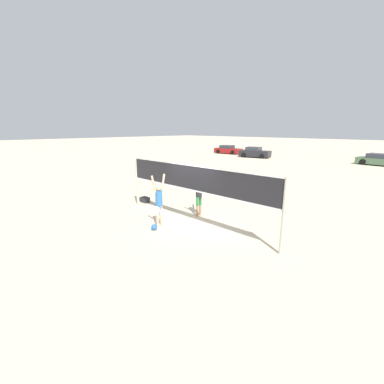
{
  "coord_description": "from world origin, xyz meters",
  "views": [
    {
      "loc": [
        7.05,
        -7.36,
        3.91
      ],
      "look_at": [
        0.0,
        0.0,
        1.37
      ],
      "focal_mm": 24.0,
      "sensor_mm": 36.0,
      "label": 1
    }
  ],
  "objects_px": {
    "parked_car_mid": "(255,153)",
    "parked_car_far": "(228,150)",
    "player_spiker": "(159,199)",
    "gear_bag": "(145,200)",
    "volleyball_net": "(192,182)",
    "player_blocker": "(199,191)",
    "volleyball": "(154,227)",
    "parked_car_near": "(379,160)"
  },
  "relations": [
    {
      "from": "volleyball_net",
      "to": "parked_car_far",
      "type": "relative_size",
      "value": 1.81
    },
    {
      "from": "volleyball_net",
      "to": "player_blocker",
      "type": "bearing_deg",
      "value": 116.43
    },
    {
      "from": "volleyball_net",
      "to": "gear_bag",
      "type": "relative_size",
      "value": 17.07
    },
    {
      "from": "parked_car_near",
      "to": "parked_car_mid",
      "type": "relative_size",
      "value": 1.02
    },
    {
      "from": "volleyball_net",
      "to": "parked_car_mid",
      "type": "xyz_separation_m",
      "value": [
        -11.36,
        24.38,
        -1.13
      ]
    },
    {
      "from": "volleyball",
      "to": "parked_car_near",
      "type": "bearing_deg",
      "value": 83.7
    },
    {
      "from": "volleyball",
      "to": "parked_car_far",
      "type": "bearing_deg",
      "value": 120.93
    },
    {
      "from": "parked_car_near",
      "to": "volleyball_net",
      "type": "bearing_deg",
      "value": -87.51
    },
    {
      "from": "player_spiker",
      "to": "gear_bag",
      "type": "height_order",
      "value": "player_spiker"
    },
    {
      "from": "volleyball",
      "to": "gear_bag",
      "type": "relative_size",
      "value": 0.52
    },
    {
      "from": "parked_car_near",
      "to": "parked_car_mid",
      "type": "distance_m",
      "value": 14.08
    },
    {
      "from": "volleyball_net",
      "to": "parked_car_far",
      "type": "height_order",
      "value": "volleyball_net"
    },
    {
      "from": "gear_bag",
      "to": "parked_car_far",
      "type": "bearing_deg",
      "value": 117.12
    },
    {
      "from": "player_blocker",
      "to": "parked_car_mid",
      "type": "relative_size",
      "value": 0.51
    },
    {
      "from": "player_spiker",
      "to": "parked_car_mid",
      "type": "height_order",
      "value": "player_spiker"
    },
    {
      "from": "volleyball",
      "to": "gear_bag",
      "type": "distance_m",
      "value": 4.09
    },
    {
      "from": "player_spiker",
      "to": "parked_car_far",
      "type": "bearing_deg",
      "value": 31.04
    },
    {
      "from": "player_blocker",
      "to": "parked_car_mid",
      "type": "xyz_separation_m",
      "value": [
        -10.9,
        23.45,
        -0.54
      ]
    },
    {
      "from": "volleyball",
      "to": "player_blocker",
      "type": "bearing_deg",
      "value": 87.02
    },
    {
      "from": "volleyball",
      "to": "parked_car_mid",
      "type": "bearing_deg",
      "value": 112.56
    },
    {
      "from": "player_spiker",
      "to": "volleyball",
      "type": "bearing_deg",
      "value": -156.39
    },
    {
      "from": "volleyball_net",
      "to": "parked_car_near",
      "type": "distance_m",
      "value": 26.86
    },
    {
      "from": "parked_car_mid",
      "to": "player_blocker",
      "type": "bearing_deg",
      "value": -76.21
    },
    {
      "from": "parked_car_far",
      "to": "parked_car_near",
      "type": "bearing_deg",
      "value": -3.04
    },
    {
      "from": "parked_car_near",
      "to": "volleyball",
      "type": "bearing_deg",
      "value": -88.41
    },
    {
      "from": "volleyball_net",
      "to": "player_spiker",
      "type": "bearing_deg",
      "value": -125.24
    },
    {
      "from": "parked_car_near",
      "to": "parked_car_far",
      "type": "distance_m",
      "value": 19.79
    },
    {
      "from": "parked_car_mid",
      "to": "parked_car_far",
      "type": "height_order",
      "value": "parked_car_mid"
    },
    {
      "from": "volleyball",
      "to": "parked_car_far",
      "type": "relative_size",
      "value": 0.05
    },
    {
      "from": "parked_car_mid",
      "to": "parked_car_near",
      "type": "bearing_deg",
      "value": -1.61
    },
    {
      "from": "parked_car_near",
      "to": "parked_car_mid",
      "type": "height_order",
      "value": "parked_car_mid"
    },
    {
      "from": "volleyball_net",
      "to": "parked_car_mid",
      "type": "height_order",
      "value": "volleyball_net"
    },
    {
      "from": "player_blocker",
      "to": "volleyball",
      "type": "distance_m",
      "value": 2.7
    },
    {
      "from": "volleyball_net",
      "to": "player_spiker",
      "type": "height_order",
      "value": "volleyball_net"
    },
    {
      "from": "volleyball",
      "to": "gear_bag",
      "type": "xyz_separation_m",
      "value": [
        -3.5,
        2.12,
        0.02
      ]
    },
    {
      "from": "player_spiker",
      "to": "player_blocker",
      "type": "bearing_deg",
      "value": -8.93
    },
    {
      "from": "player_spiker",
      "to": "volleyball_net",
      "type": "bearing_deg",
      "value": -35.24
    },
    {
      "from": "parked_car_near",
      "to": "parked_car_mid",
      "type": "bearing_deg",
      "value": -162.58
    },
    {
      "from": "volleyball_net",
      "to": "volleyball",
      "type": "bearing_deg",
      "value": -110.94
    },
    {
      "from": "volleyball_net",
      "to": "parked_car_near",
      "type": "xyz_separation_m",
      "value": [
        2.53,
        26.71,
        -1.2
      ]
    },
    {
      "from": "parked_car_near",
      "to": "parked_car_far",
      "type": "relative_size",
      "value": 1.02
    },
    {
      "from": "volleyball_net",
      "to": "player_spiker",
      "type": "relative_size",
      "value": 3.71
    }
  ]
}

